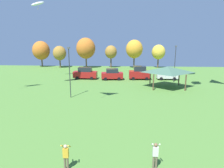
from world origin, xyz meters
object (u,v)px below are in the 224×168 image
object	(u,v)px
parked_car_rightmost_in_row	(167,74)
treeline_tree_5	(158,52)
treeline_tree_4	(134,49)
treeline_tree_2	(86,48)
treeline_tree_3	(111,52)
light_post_0	(70,70)
treeline_tree_1	(60,53)
person_standing_mid_field	(155,154)
treeline_tree_0	(41,51)
park_pavilion	(168,70)
person_standing_far_right	(66,155)
parked_car_second_from_left	(112,74)
parked_car_leftmost	(85,73)
kite_flying_0	(38,4)
parked_car_third_from_left	(140,73)
light_post_1	(175,62)

from	to	relation	value
parked_car_rightmost_in_row	treeline_tree_5	world-z (taller)	treeline_tree_5
parked_car_rightmost_in_row	treeline_tree_4	size ratio (longest dim) A/B	0.54
treeline_tree_2	treeline_tree_3	world-z (taller)	treeline_tree_2
light_post_0	treeline_tree_1	distance (m)	29.45
person_standing_mid_field	treeline_tree_5	bearing A→B (deg)	48.23
treeline_tree_0	park_pavilion	bearing A→B (deg)	-36.60
person_standing_far_right	light_post_0	world-z (taller)	light_post_0
person_standing_mid_field	parked_car_second_from_left	size ratio (longest dim) A/B	0.42
treeline_tree_2	person_standing_far_right	bearing A→B (deg)	-81.35
person_standing_mid_field	treeline_tree_4	bearing A→B (deg)	56.77
person_standing_far_right	treeline_tree_3	world-z (taller)	treeline_tree_3
person_standing_mid_field	person_standing_far_right	xyz separation A→B (m)	(-5.72, -0.45, -0.02)
person_standing_mid_field	treeline_tree_0	world-z (taller)	treeline_tree_0
parked_car_leftmost	treeline_tree_2	world-z (taller)	treeline_tree_2
person_standing_far_right	kite_flying_0	xyz separation A→B (m)	(-12.18, 26.91, 13.26)
person_standing_far_right	treeline_tree_1	size ratio (longest dim) A/B	0.30
treeline_tree_3	treeline_tree_0	bearing A→B (deg)	178.61
parked_car_third_from_left	parked_car_rightmost_in_row	world-z (taller)	parked_car_third_from_left
light_post_1	treeline_tree_2	size ratio (longest dim) A/B	0.84
person_standing_mid_field	parked_car_rightmost_in_row	xyz separation A→B (m)	(6.71, 28.25, 0.07)
parked_car_third_from_left	treeline_tree_0	bearing A→B (deg)	147.71
light_post_0	light_post_1	bearing A→B (deg)	32.72
parked_car_third_from_left	treeline_tree_4	distance (m)	15.51
person_standing_mid_field	person_standing_far_right	size ratio (longest dim) A/B	1.02
treeline_tree_3	person_standing_mid_field	bearing A→B (deg)	-82.84
treeline_tree_2	light_post_1	bearing A→B (deg)	-40.37
person_standing_far_right	treeline_tree_2	bearing A→B (deg)	122.87
parked_car_rightmost_in_row	person_standing_far_right	bearing A→B (deg)	-112.66
parked_car_leftmost	treeline_tree_5	distance (m)	23.89
parked_car_third_from_left	treeline_tree_3	bearing A→B (deg)	112.24
parked_car_leftmost	treeline_tree_0	size ratio (longest dim) A/B	0.66
light_post_1	treeline_tree_1	world-z (taller)	light_post_1
person_standing_mid_field	treeline_tree_2	size ratio (longest dim) A/B	0.22
light_post_1	treeline_tree_1	xyz separation A→B (m)	(-27.13, 16.74, 0.18)
treeline_tree_2	treeline_tree_3	distance (m)	6.95
light_post_0	treeline_tree_4	bearing A→B (deg)	69.75
treeline_tree_2	parked_car_third_from_left	bearing A→B (deg)	-47.56
light_post_1	treeline_tree_4	bearing A→B (deg)	111.30
park_pavilion	treeline_tree_2	size ratio (longest dim) A/B	0.80
parked_car_second_from_left	treeline_tree_4	distance (m)	16.92
person_standing_mid_field	parked_car_second_from_left	world-z (taller)	parked_car_second_from_left
parked_car_rightmost_in_row	treeline_tree_3	bearing A→B (deg)	128.59
person_standing_far_right	treeline_tree_1	distance (m)	45.53
treeline_tree_0	treeline_tree_2	bearing A→B (deg)	-6.88
parked_car_leftmost	treeline_tree_5	xyz separation A→B (m)	(17.30, 16.17, 3.12)
person_standing_mid_field	treeline_tree_1	bearing A→B (deg)	82.53
kite_flying_0	treeline_tree_2	distance (m)	19.53
person_standing_mid_field	parked_car_second_from_left	xyz separation A→B (m)	(-4.29, 27.53, 0.06)
parked_car_rightmost_in_row	treeline_tree_3	xyz separation A→B (m)	(-12.24, 15.75, 3.15)
person_standing_far_right	parked_car_second_from_left	xyz separation A→B (m)	(1.43, 27.98, 0.08)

